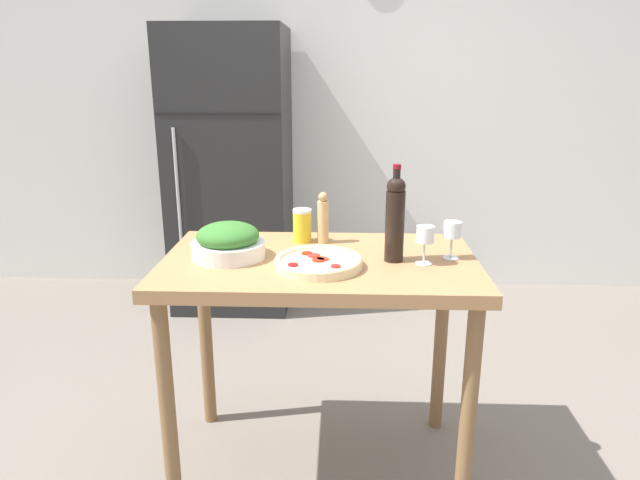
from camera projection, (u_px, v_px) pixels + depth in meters
ground_plane at (320, 463)px, 2.36m from camera, size 14.00×14.00×0.00m
wall_back at (332, 108)px, 4.04m from camera, size 6.40×0.08×2.60m
refrigerator at (231, 171)px, 3.80m from camera, size 0.76×0.71×1.83m
prep_counter at (320, 289)px, 2.14m from camera, size 1.16×0.70×0.90m
wine_bottle at (395, 217)px, 2.04m from camera, size 0.07×0.07×0.35m
wine_glass_near at (425, 237)px, 2.02m from camera, size 0.06×0.06×0.14m
wine_glass_far at (452, 232)px, 2.07m from camera, size 0.06×0.06×0.14m
pepper_mill at (323, 219)px, 2.27m from camera, size 0.05×0.05×0.21m
salad_bowl at (228, 242)px, 2.10m from camera, size 0.27×0.27×0.13m
homemade_pizza at (318, 262)px, 2.01m from camera, size 0.31×0.31×0.04m
salt_canister at (302, 225)px, 2.29m from camera, size 0.08×0.08×0.13m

